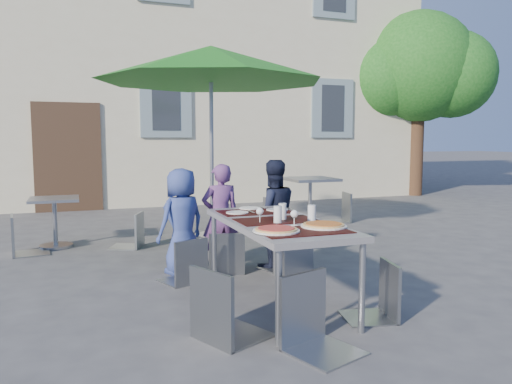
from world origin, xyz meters
name	(u,v)px	position (x,y,z in m)	size (l,w,h in m)	color
ground	(338,328)	(0.00, 0.00, 0.00)	(90.00, 90.00, 0.00)	#424144
building	(139,19)	(0.00, 11.50, 4.85)	(13.60, 8.20, 11.10)	beige
tree	(420,69)	(6.55, 7.54, 3.25)	(3.60, 3.00, 4.70)	#422B1C
dining_table	(277,227)	(-0.22, 0.73, 0.70)	(0.80, 1.85, 0.76)	#4F4E54
pizza_near_left	(276,230)	(-0.43, 0.22, 0.77)	(0.37, 0.37, 0.03)	white
pizza_near_right	(324,225)	(0.01, 0.28, 0.77)	(0.38, 0.38, 0.03)	white
glassware	(288,213)	(-0.16, 0.61, 0.83)	(0.50, 0.38, 0.15)	silver
place_settings	(255,210)	(-0.20, 1.34, 0.76)	(0.70, 0.47, 0.01)	white
child_0	(182,221)	(-0.80, 2.01, 0.58)	(0.57, 0.37, 1.16)	#33448C
child_1	(221,216)	(-0.35, 2.07, 0.60)	(0.43, 0.29, 1.19)	#623874
child_2	(273,214)	(0.23, 1.94, 0.62)	(0.60, 0.35, 1.23)	#161B32
chair_0	(186,234)	(-0.85, 1.62, 0.51)	(0.51, 0.51, 0.88)	gray
chair_1	(226,227)	(-0.35, 1.85, 0.51)	(0.47, 0.47, 0.87)	gray
chair_2	(292,218)	(0.35, 1.66, 0.60)	(0.59, 0.59, 1.02)	gray
chair_3	(222,259)	(-0.91, 0.08, 0.61)	(0.61, 0.61, 1.03)	gray
chair_4	(380,257)	(0.43, 0.09, 0.51)	(0.47, 0.46, 0.88)	gray
chair_5	(314,267)	(-0.35, -0.27, 0.59)	(0.56, 0.57, 1.00)	gray
patio_umbrella	(211,65)	(-0.05, 3.54, 2.49)	(3.18, 3.18, 2.75)	#AEB0B6
cafe_table_0	(55,215)	(-2.16, 3.90, 0.44)	(0.63, 0.63, 0.68)	#AEB0B6
bg_chair_l_0	(20,210)	(-2.54, 3.58, 0.57)	(0.47, 0.47, 0.97)	gray
bg_chair_r_0	(132,209)	(-1.17, 3.54, 0.53)	(0.52, 0.52, 0.90)	gray
cafe_table_1	(310,192)	(1.76, 4.08, 0.60)	(0.78, 0.78, 0.83)	#AEB0B6
bg_chair_l_1	(275,195)	(1.30, 4.49, 0.53)	(0.47, 0.47, 0.90)	gray
bg_chair_r_1	(342,190)	(2.55, 4.43, 0.58)	(0.51, 0.50, 0.98)	gray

